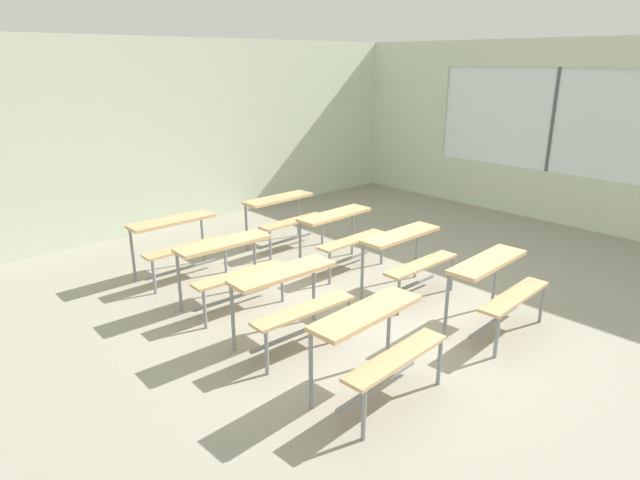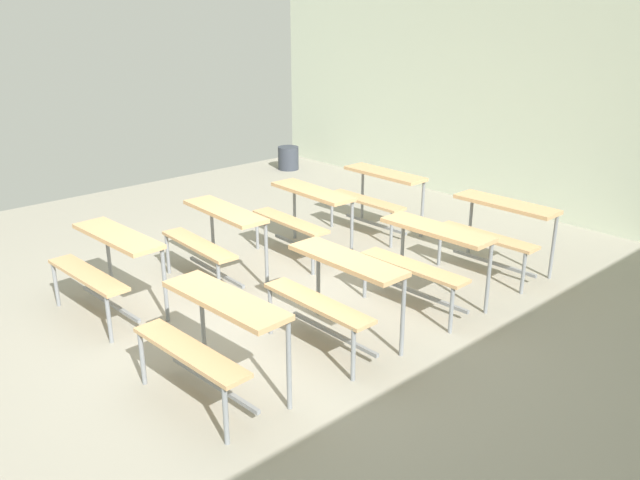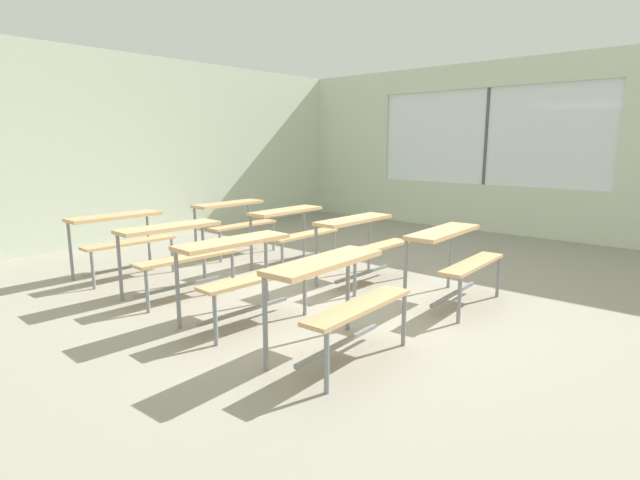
% 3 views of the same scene
% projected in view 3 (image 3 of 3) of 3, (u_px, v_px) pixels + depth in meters
% --- Properties ---
extents(ground, '(10.00, 9.00, 0.05)m').
position_uv_depth(ground, '(324.00, 300.00, 5.25)').
color(ground, gray).
extents(wall_back, '(10.00, 0.12, 3.00)m').
position_uv_depth(wall_back, '(110.00, 149.00, 7.88)').
color(wall_back, beige).
rests_on(wall_back, ground).
extents(wall_right, '(0.12, 9.00, 3.00)m').
position_uv_depth(wall_right, '(521.00, 152.00, 8.56)').
color(wall_right, beige).
rests_on(wall_right, ground).
extents(desk_bench_r0c0, '(1.13, 0.64, 0.74)m').
position_uv_depth(desk_bench_r0c0, '(336.00, 285.00, 3.70)').
color(desk_bench_r0c0, tan).
rests_on(desk_bench_r0c0, ground).
extents(desk_bench_r0c1, '(1.13, 0.65, 0.74)m').
position_uv_depth(desk_bench_r0c1, '(453.00, 249.00, 4.96)').
color(desk_bench_r0c1, tan).
rests_on(desk_bench_r0c1, ground).
extents(desk_bench_r1c0, '(1.12, 0.63, 0.74)m').
position_uv_depth(desk_bench_r1c0, '(241.00, 261.00, 4.45)').
color(desk_bench_r1c0, tan).
rests_on(desk_bench_r1c0, ground).
extents(desk_bench_r1c1, '(1.10, 0.60, 0.74)m').
position_uv_depth(desk_bench_r1c1, '(361.00, 234.00, 5.74)').
color(desk_bench_r1c1, tan).
rests_on(desk_bench_r1c1, ground).
extents(desk_bench_r2c0, '(1.12, 0.63, 0.74)m').
position_uv_depth(desk_bench_r2c0, '(175.00, 243.00, 5.23)').
color(desk_bench_r2c0, tan).
rests_on(desk_bench_r2c0, ground).
extents(desk_bench_r2c1, '(1.11, 0.61, 0.74)m').
position_uv_depth(desk_bench_r2c1, '(292.00, 223.00, 6.49)').
color(desk_bench_r2c1, tan).
rests_on(desk_bench_r2c1, ground).
extents(desk_bench_r3c0, '(1.10, 0.59, 0.74)m').
position_uv_depth(desk_bench_r3c0, '(120.00, 230.00, 6.00)').
color(desk_bench_r3c0, tan).
rests_on(desk_bench_r3c0, ground).
extents(desk_bench_r3c1, '(1.11, 0.61, 0.74)m').
position_uv_depth(desk_bench_r3c1, '(234.00, 215.00, 7.25)').
color(desk_bench_r3c1, tan).
rests_on(desk_bench_r3c1, ground).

